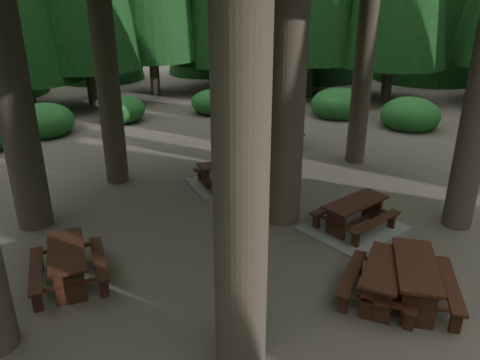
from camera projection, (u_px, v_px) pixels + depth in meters
ground at (262, 231)px, 11.00m from camera, size 80.00×80.00×0.00m
picnic_table_a at (354, 220)px, 10.98m from camera, size 2.27×1.92×0.73m
picnic_table_b at (68, 261)px, 8.87m from camera, size 1.76×2.00×0.74m
picnic_table_c at (226, 178)px, 13.52m from camera, size 2.27×2.00×0.68m
picnic_table_d at (275, 133)px, 16.80m from camera, size 1.74×1.42×0.74m
picnic_table_e at (383, 277)px, 8.40m from camera, size 2.09×1.97×0.72m
picnic_table_f at (415, 276)px, 8.34m from camera, size 2.33×2.30×0.79m
shrub_ring at (266, 197)px, 11.79m from camera, size 23.86×24.64×1.49m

